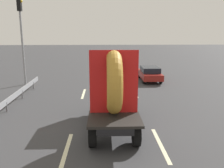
# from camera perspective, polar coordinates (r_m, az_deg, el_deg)

# --- Properties ---
(ground_plane) EXTENTS (120.00, 120.00, 0.00)m
(ground_plane) POSITION_cam_1_polar(r_m,az_deg,el_deg) (11.51, -0.55, -10.11)
(ground_plane) COLOR #38383A
(flatbed_truck) EXTENTS (2.02, 5.25, 3.69)m
(flatbed_truck) POSITION_cam_1_polar(r_m,az_deg,el_deg) (11.24, 0.10, -1.21)
(flatbed_truck) COLOR black
(flatbed_truck) RESTS_ON ground_plane
(distant_sedan) EXTENTS (1.64, 3.82, 1.25)m
(distant_sedan) POSITION_cam_1_polar(r_m,az_deg,el_deg) (21.70, 8.82, 2.52)
(distant_sedan) COLOR black
(distant_sedan) RESTS_ON ground_plane
(traffic_light) EXTENTS (0.42, 0.36, 6.71)m
(traffic_light) POSITION_cam_1_polar(r_m,az_deg,el_deg) (20.78, -20.39, 11.52)
(traffic_light) COLOR gray
(traffic_light) RESTS_ON ground_plane
(guardrail) EXTENTS (0.10, 10.51, 0.71)m
(guardrail) POSITION_cam_1_polar(r_m,az_deg,el_deg) (15.79, -21.78, -2.65)
(guardrail) COLOR gray
(guardrail) RESTS_ON ground_plane
(lane_dash_left_near) EXTENTS (0.16, 2.90, 0.01)m
(lane_dash_left_near) POSITION_cam_1_polar(r_m,az_deg,el_deg) (9.68, -10.62, -14.97)
(lane_dash_left_near) COLOR beige
(lane_dash_left_near) RESTS_ON ground_plane
(lane_dash_left_far) EXTENTS (0.16, 2.62, 0.01)m
(lane_dash_left_far) POSITION_cam_1_polar(r_m,az_deg,el_deg) (17.34, -6.66, -2.26)
(lane_dash_left_far) COLOR beige
(lane_dash_left_far) RESTS_ON ground_plane
(lane_dash_right_near) EXTENTS (0.16, 2.99, 0.01)m
(lane_dash_right_near) POSITION_cam_1_polar(r_m,az_deg,el_deg) (10.13, 11.23, -13.66)
(lane_dash_right_near) COLOR beige
(lane_dash_right_near) RESTS_ON ground_plane
(lane_dash_right_far) EXTENTS (0.16, 2.60, 0.01)m
(lane_dash_right_far) POSITION_cam_1_polar(r_m,az_deg,el_deg) (17.53, 5.38, -2.06)
(lane_dash_right_far) COLOR beige
(lane_dash_right_far) RESTS_ON ground_plane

